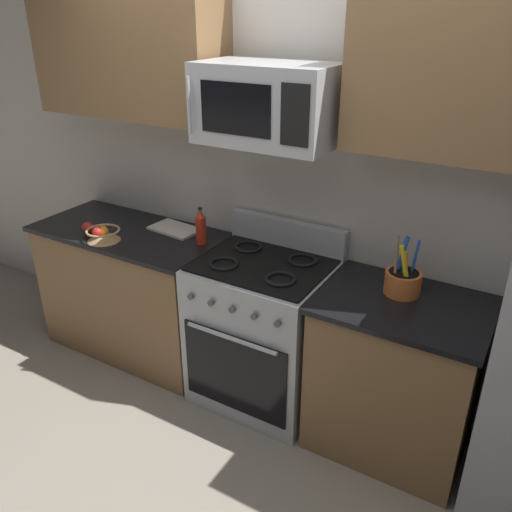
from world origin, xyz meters
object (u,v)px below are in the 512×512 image
apple_loose (88,228)px  cutting_board (175,229)px  utensil_crock (403,281)px  fruit_basket (103,234)px  microwave (267,104)px  range_oven (263,330)px  bottle_hot_sauce (201,227)px

apple_loose → cutting_board: size_ratio=0.22×
utensil_crock → fruit_basket: (-1.82, -0.29, -0.03)m
microwave → range_oven: bearing=-89.9°
range_oven → cutting_board: 0.90m
fruit_basket → apple_loose: bearing=167.6°
cutting_board → bottle_hot_sauce: bottle_hot_sauce is taller
range_oven → bottle_hot_sauce: size_ratio=4.60×
utensil_crock → range_oven: bearing=-173.5°
utensil_crock → fruit_basket: utensil_crock is taller
fruit_basket → cutting_board: (0.28, 0.36, -0.04)m
utensil_crock → fruit_basket: 1.84m
utensil_crock → bottle_hot_sauce: size_ratio=1.32×
apple_loose → bottle_hot_sauce: (0.74, 0.24, 0.07)m
microwave → bottle_hot_sauce: size_ratio=3.00×
range_oven → bottle_hot_sauce: (-0.49, 0.07, 0.55)m
utensil_crock → cutting_board: (-1.54, 0.07, -0.06)m
microwave → cutting_board: size_ratio=2.15×
utensil_crock → apple_loose: (-1.99, -0.26, -0.03)m
microwave → fruit_basket: (-1.05, -0.23, -0.85)m
utensil_crock → microwave: bearing=-175.6°
microwave → apple_loose: bearing=-170.9°
range_oven → microwave: bearing=90.1°
cutting_board → bottle_hot_sauce: bearing=-16.7°
microwave → cutting_board: microwave is taller
microwave → utensil_crock: (0.77, 0.06, -0.82)m
apple_loose → microwave: bearing=9.1°
range_oven → fruit_basket: (-1.05, -0.21, 0.48)m
utensil_crock → bottle_hot_sauce: utensil_crock is taller
range_oven → microwave: (-0.00, 0.03, 1.33)m
range_oven → cutting_board: bearing=168.4°
microwave → bottle_hot_sauce: 0.93m
fruit_basket → cutting_board: fruit_basket is taller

